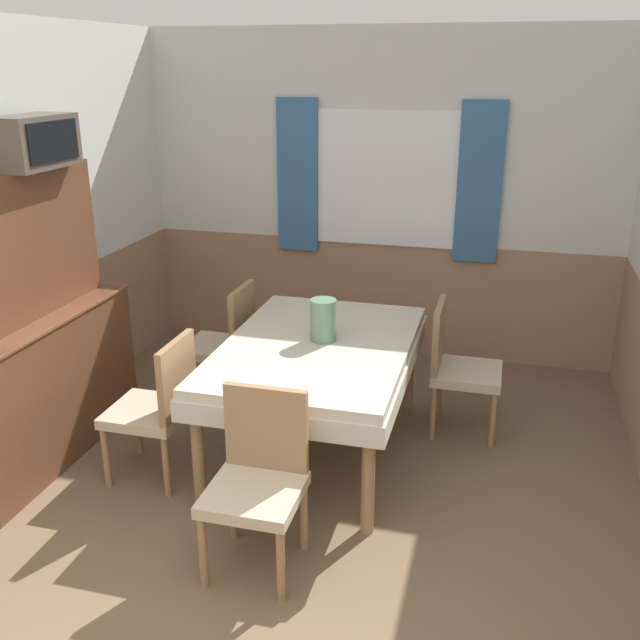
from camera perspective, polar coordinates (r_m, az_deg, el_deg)
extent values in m
cube|color=silver|center=(5.76, 4.89, 14.32)|extent=(4.21, 0.05, 1.65)
cube|color=#9E755B|center=(6.02, 4.53, 1.92)|extent=(4.21, 0.05, 0.95)
cube|color=white|center=(5.75, 5.32, 11.15)|extent=(1.24, 0.01, 1.06)
cube|color=#386699|center=(5.89, -1.80, 11.44)|extent=(0.34, 0.03, 1.22)
cube|color=#386699|center=(5.66, 12.64, 10.62)|extent=(0.34, 0.03, 1.22)
cube|color=#9E755B|center=(5.00, -22.54, -3.45)|extent=(0.05, 4.43, 0.95)
cube|color=beige|center=(4.31, -0.24, -2.23)|extent=(1.10, 1.65, 0.06)
cube|color=beige|center=(4.35, -0.24, -3.33)|extent=(1.13, 1.68, 0.12)
cylinder|color=#93704C|center=(3.99, -9.73, -10.34)|extent=(0.07, 0.07, 0.67)
cylinder|color=#93704C|center=(3.74, 3.87, -12.34)|extent=(0.07, 0.07, 0.67)
cylinder|color=#93704C|center=(5.23, -3.10, -2.48)|extent=(0.07, 0.07, 0.67)
cylinder|color=#93704C|center=(5.04, 7.17, -3.51)|extent=(0.07, 0.07, 0.67)
cylinder|color=#93704C|center=(3.41, -3.17, -19.01)|extent=(0.04, 0.04, 0.38)
cylinder|color=#93704C|center=(3.52, -9.36, -17.80)|extent=(0.04, 0.04, 0.38)
cylinder|color=#93704C|center=(3.70, -1.30, -15.45)|extent=(0.04, 0.04, 0.38)
cylinder|color=#93704C|center=(3.80, -6.99, -14.49)|extent=(0.04, 0.04, 0.38)
cube|color=tan|center=(3.47, -5.32, -13.72)|extent=(0.44, 0.44, 0.06)
cube|color=#93704C|center=(3.51, -4.33, -8.61)|extent=(0.42, 0.04, 0.44)
cylinder|color=#93704C|center=(5.15, -10.87, -5.01)|extent=(0.04, 0.04, 0.38)
cylinder|color=#93704C|center=(5.46, -9.18, -3.41)|extent=(0.04, 0.04, 0.38)
cylinder|color=#93704C|center=(5.01, -6.91, -5.54)|extent=(0.04, 0.04, 0.38)
cylinder|color=#93704C|center=(5.33, -5.42, -3.85)|extent=(0.04, 0.04, 0.38)
cube|color=tan|center=(5.15, -8.21, -2.19)|extent=(0.44, 0.44, 0.06)
cube|color=#93704C|center=(4.99, -6.23, 0.22)|extent=(0.04, 0.42, 0.44)
cylinder|color=#93704C|center=(5.04, 13.82, -5.83)|extent=(0.04, 0.04, 0.38)
cylinder|color=#93704C|center=(4.70, 13.67, -7.79)|extent=(0.04, 0.04, 0.38)
cylinder|color=#93704C|center=(5.05, 9.50, -5.43)|extent=(0.04, 0.04, 0.38)
cylinder|color=#93704C|center=(4.71, 9.02, -7.36)|extent=(0.04, 0.04, 0.38)
cube|color=tan|center=(4.78, 11.68, -4.21)|extent=(0.44, 0.44, 0.06)
cube|color=#93704C|center=(4.70, 9.46, -1.22)|extent=(0.04, 0.42, 0.44)
cylinder|color=#93704C|center=(4.35, -16.75, -10.48)|extent=(0.04, 0.04, 0.38)
cylinder|color=#93704C|center=(4.63, -14.34, -8.27)|extent=(0.04, 0.04, 0.38)
cylinder|color=#93704C|center=(4.18, -12.20, -11.38)|extent=(0.04, 0.04, 0.38)
cylinder|color=#93704C|center=(4.47, -10.01, -9.00)|extent=(0.04, 0.04, 0.38)
cube|color=tan|center=(4.30, -13.56, -7.19)|extent=(0.44, 0.44, 0.06)
cube|color=#93704C|center=(4.11, -11.37, -4.51)|extent=(0.04, 0.42, 0.44)
cube|color=brown|center=(4.70, -21.48, -5.07)|extent=(0.44, 1.50, 0.91)
cube|color=brown|center=(4.54, -22.19, 0.06)|extent=(0.46, 1.52, 0.02)
cube|color=brown|center=(4.46, -23.47, 5.33)|extent=(0.24, 1.35, 0.85)
cube|color=#51473D|center=(4.49, -22.07, 13.07)|extent=(0.28, 0.56, 0.30)
cube|color=black|center=(4.41, -20.53, 13.23)|extent=(0.01, 0.46, 0.22)
cylinder|color=slate|center=(4.30, 0.26, 0.00)|extent=(0.16, 0.16, 0.26)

